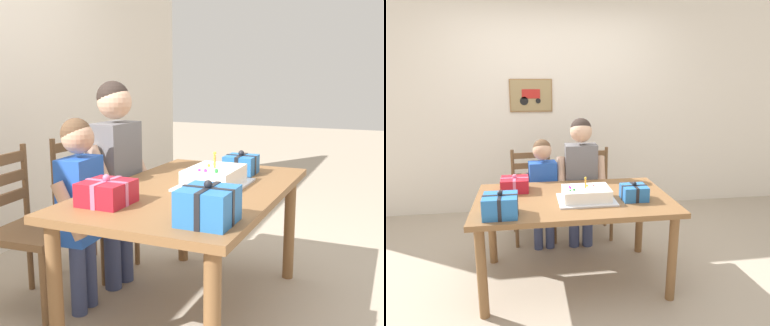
% 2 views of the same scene
% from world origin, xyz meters
% --- Properties ---
extents(ground_plane, '(20.00, 20.00, 0.00)m').
position_xyz_m(ground_plane, '(0.00, 0.00, 0.00)').
color(ground_plane, tan).
extents(back_wall, '(6.40, 0.11, 2.60)m').
position_xyz_m(back_wall, '(-0.00, 1.73, 1.30)').
color(back_wall, silver).
rests_on(back_wall, ground).
extents(dining_table, '(1.54, 0.92, 0.73)m').
position_xyz_m(dining_table, '(0.00, 0.00, 0.64)').
color(dining_table, brown).
rests_on(dining_table, ground).
extents(birthday_cake, '(0.44, 0.34, 0.19)m').
position_xyz_m(birthday_cake, '(0.09, -0.09, 0.77)').
color(birthday_cake, silver).
rests_on(birthday_cake, dining_table).
extents(gift_box_red_large, '(0.20, 0.19, 0.15)m').
position_xyz_m(gift_box_red_large, '(0.46, -0.12, 0.78)').
color(gift_box_red_large, '#286BB7').
rests_on(gift_box_red_large, dining_table).
extents(gift_box_beside_cake, '(0.24, 0.22, 0.18)m').
position_xyz_m(gift_box_beside_cake, '(-0.55, -0.30, 0.80)').
color(gift_box_beside_cake, '#286BB7').
rests_on(gift_box_beside_cake, dining_table).
extents(gift_box_corner_small, '(0.23, 0.22, 0.15)m').
position_xyz_m(gift_box_corner_small, '(-0.46, 0.24, 0.78)').
color(gift_box_corner_small, red).
rests_on(gift_box_corner_small, dining_table).
extents(chair_left, '(0.45, 0.45, 0.92)m').
position_xyz_m(chair_left, '(-0.31, 0.89, 0.47)').
color(chair_left, brown).
rests_on(chair_left, ground).
extents(chair_right, '(0.44, 0.44, 0.92)m').
position_xyz_m(chair_right, '(0.31, 0.89, 0.47)').
color(chair_right, brown).
rests_on(chair_right, ground).
extents(child_older, '(0.47, 0.27, 1.29)m').
position_xyz_m(child_older, '(0.15, 0.58, 0.78)').
color(child_older, '#38426B').
rests_on(child_older, ground).
extents(child_younger, '(0.41, 0.24, 1.10)m').
position_xyz_m(child_younger, '(-0.21, 0.58, 0.67)').
color(child_younger, '#38426B').
rests_on(child_younger, ground).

